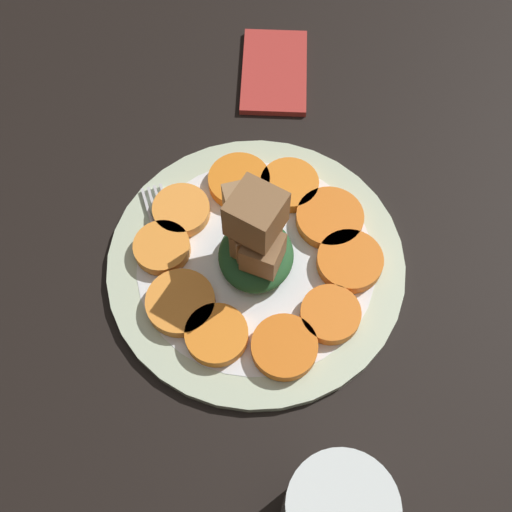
% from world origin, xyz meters
% --- Properties ---
extents(table_slab, '(1.20, 1.20, 0.02)m').
position_xyz_m(table_slab, '(0.00, 0.00, 0.01)').
color(table_slab, black).
rests_on(table_slab, ground).
extents(plate, '(0.30, 0.30, 0.01)m').
position_xyz_m(plate, '(0.00, 0.00, 0.03)').
color(plate, beige).
rests_on(plate, table_slab).
extents(carrot_slice_0, '(0.07, 0.07, 0.01)m').
position_xyz_m(carrot_slice_0, '(0.05, -0.07, 0.04)').
color(carrot_slice_0, orange).
rests_on(carrot_slice_0, plate).
extents(carrot_slice_1, '(0.06, 0.06, 0.01)m').
position_xyz_m(carrot_slice_1, '(0.08, -0.03, 0.04)').
color(carrot_slice_1, orange).
rests_on(carrot_slice_1, plate).
extents(carrot_slice_2, '(0.06, 0.06, 0.01)m').
position_xyz_m(carrot_slice_2, '(0.09, 0.03, 0.04)').
color(carrot_slice_2, orange).
rests_on(carrot_slice_2, plate).
extents(carrot_slice_3, '(0.06, 0.06, 0.01)m').
position_xyz_m(carrot_slice_3, '(0.06, 0.07, 0.04)').
color(carrot_slice_3, orange).
rests_on(carrot_slice_3, plate).
extents(carrot_slice_4, '(0.07, 0.07, 0.01)m').
position_xyz_m(carrot_slice_4, '(0.00, 0.09, 0.04)').
color(carrot_slice_4, orange).
rests_on(carrot_slice_4, plate).
extents(carrot_slice_5, '(0.07, 0.07, 0.01)m').
position_xyz_m(carrot_slice_5, '(-0.05, 0.07, 0.04)').
color(carrot_slice_5, orange).
rests_on(carrot_slice_5, plate).
extents(carrot_slice_6, '(0.06, 0.06, 0.01)m').
position_xyz_m(carrot_slice_6, '(-0.09, 0.03, 0.04)').
color(carrot_slice_6, orange).
rests_on(carrot_slice_6, plate).
extents(carrot_slice_7, '(0.07, 0.07, 0.01)m').
position_xyz_m(carrot_slice_7, '(-0.09, -0.02, 0.04)').
color(carrot_slice_7, orange).
rests_on(carrot_slice_7, plate).
extents(carrot_slice_8, '(0.06, 0.06, 0.01)m').
position_xyz_m(carrot_slice_8, '(-0.05, -0.08, 0.04)').
color(carrot_slice_8, orange).
rests_on(carrot_slice_8, plate).
extents(carrot_slice_9, '(0.06, 0.06, 0.01)m').
position_xyz_m(carrot_slice_9, '(-0.01, -0.10, 0.04)').
color(carrot_slice_9, orange).
rests_on(carrot_slice_9, plate).
extents(center_pile, '(0.08, 0.08, 0.11)m').
position_xyz_m(center_pile, '(-0.00, -0.00, 0.08)').
color(center_pile, '#235128').
rests_on(center_pile, plate).
extents(fork, '(0.18, 0.08, 0.00)m').
position_xyz_m(fork, '(0.00, -0.08, 0.03)').
color(fork, silver).
rests_on(fork, plate).
extents(napkin, '(0.13, 0.08, 0.01)m').
position_xyz_m(napkin, '(-0.26, 0.01, 0.02)').
color(napkin, '#B2332D').
rests_on(napkin, table_slab).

